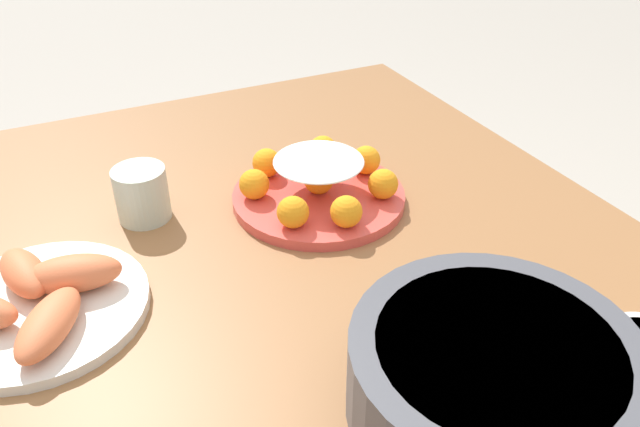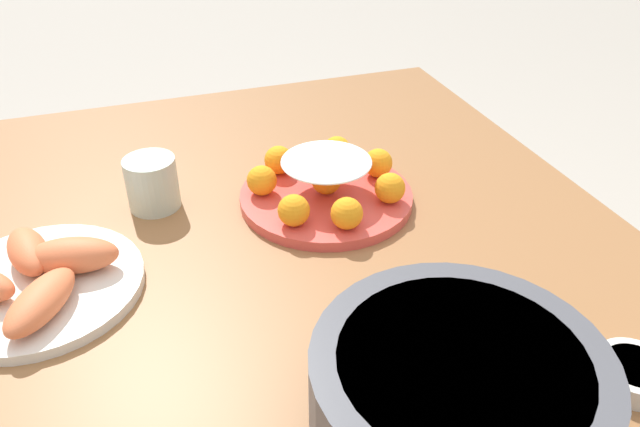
# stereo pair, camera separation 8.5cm
# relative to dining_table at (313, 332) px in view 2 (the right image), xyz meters

# --- Properties ---
(dining_table) EXTENTS (1.31, 0.95, 0.72)m
(dining_table) POSITION_rel_dining_table_xyz_m (0.00, 0.00, 0.00)
(dining_table) COLOR #936038
(dining_table) RESTS_ON ground_plane
(cake_plate) EXTENTS (0.26, 0.26, 0.08)m
(cake_plate) POSITION_rel_dining_table_xyz_m (-0.17, 0.08, 0.12)
(cake_plate) COLOR #E04C42
(cake_plate) RESTS_ON dining_table
(serving_bowl) EXTENTS (0.28, 0.28, 0.09)m
(serving_bowl) POSITION_rel_dining_table_xyz_m (0.25, 0.06, 0.14)
(serving_bowl) COLOR #4C4C51
(serving_bowl) RESTS_ON dining_table
(sauce_bowl) EXTENTS (0.08, 0.08, 0.02)m
(sauce_bowl) POSITION_rel_dining_table_xyz_m (0.27, 0.26, 0.10)
(sauce_bowl) COLOR silver
(sauce_bowl) RESTS_ON dining_table
(seafood_platter) EXTENTS (0.25, 0.25, 0.06)m
(seafood_platter) POSITION_rel_dining_table_xyz_m (-0.09, -0.33, 0.11)
(seafood_platter) COLOR silver
(seafood_platter) RESTS_ON dining_table
(cup_near) EXTENTS (0.08, 0.08, 0.08)m
(cup_near) POSITION_rel_dining_table_xyz_m (-0.24, -0.17, 0.13)
(cup_near) COLOR beige
(cup_near) RESTS_ON dining_table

